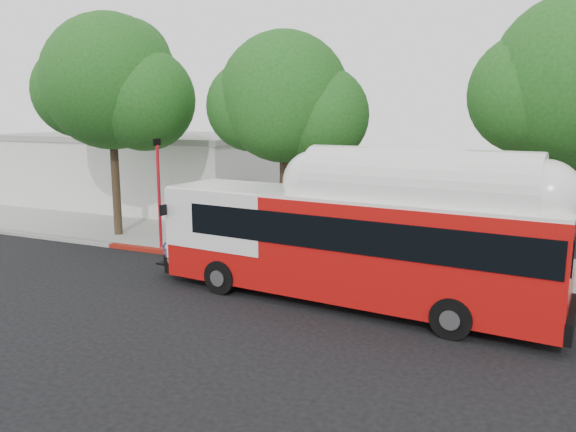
% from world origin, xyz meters
% --- Properties ---
extents(ground, '(120.00, 120.00, 0.00)m').
position_xyz_m(ground, '(0.00, 0.00, 0.00)').
color(ground, black).
rests_on(ground, ground).
extents(sidewalk, '(60.00, 5.00, 0.15)m').
position_xyz_m(sidewalk, '(0.00, 6.50, 0.07)').
color(sidewalk, gray).
rests_on(sidewalk, ground).
extents(curb_strip, '(60.00, 0.30, 0.15)m').
position_xyz_m(curb_strip, '(0.00, 3.90, 0.07)').
color(curb_strip, gray).
rests_on(curb_strip, ground).
extents(red_curb_segment, '(10.00, 0.32, 0.16)m').
position_xyz_m(red_curb_segment, '(-3.00, 3.90, 0.08)').
color(red_curb_segment, maroon).
rests_on(red_curb_segment, ground).
extents(street_tree_left, '(6.67, 5.80, 9.74)m').
position_xyz_m(street_tree_left, '(-8.53, 5.56, 6.60)').
color(street_tree_left, '#2D2116').
rests_on(street_tree_left, ground).
extents(street_tree_mid, '(5.75, 5.00, 8.62)m').
position_xyz_m(street_tree_mid, '(-0.59, 6.06, 5.91)').
color(street_tree_mid, '#2D2116').
rests_on(street_tree_mid, ground).
extents(low_commercial_bldg, '(16.20, 10.20, 4.25)m').
position_xyz_m(low_commercial_bldg, '(-14.00, 14.00, 2.15)').
color(low_commercial_bldg, silver).
rests_on(low_commercial_bldg, ground).
extents(transit_bus, '(12.70, 3.64, 3.71)m').
position_xyz_m(transit_bus, '(3.33, 1.30, 1.73)').
color(transit_bus, '#B70E0C').
rests_on(transit_bus, ground).
extents(signal_pole, '(0.13, 0.43, 4.53)m').
position_xyz_m(signal_pole, '(-5.66, 4.18, 2.33)').
color(signal_pole, red).
rests_on(signal_pole, ground).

